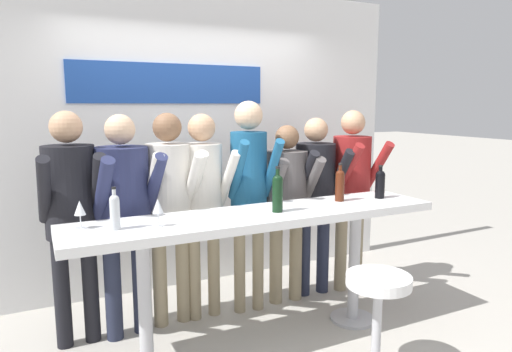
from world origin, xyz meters
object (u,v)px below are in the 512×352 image
(person_far_right, at_px, (315,187))
(wine_bottle_0, at_px, (340,184))
(person_center, at_px, (203,192))
(wine_glass_0, at_px, (158,207))
(person_far_left, at_px, (71,203))
(person_center_right, at_px, (249,181))
(bar_stool, at_px, (377,309))
(person_rightmost, at_px, (352,180))
(person_left, at_px, (124,203))
(wine_bottle_2, at_px, (278,191))
(wine_bottle_1, at_px, (380,183))
(tasting_table, at_px, (261,232))
(wine_bottle_3, at_px, (115,210))
(person_right, at_px, (287,195))
(wine_glass_1, at_px, (80,209))
(person_center_left, at_px, (170,196))

(person_far_right, bearing_deg, wine_bottle_0, -97.69)
(person_center, distance_m, wine_glass_0, 0.83)
(person_far_left, height_order, person_center_right, person_center_right)
(bar_stool, xyz_separation_m, person_rightmost, (0.74, 1.24, 0.60))
(bar_stool, xyz_separation_m, person_left, (-1.34, 1.24, 0.58))
(wine_bottle_2, bearing_deg, wine_bottle_1, 3.35)
(tasting_table, height_order, person_left, person_left)
(wine_glass_0, bearing_deg, person_rightmost, 17.03)
(person_far_right, distance_m, wine_glass_0, 1.73)
(tasting_table, bearing_deg, bar_stool, -54.68)
(tasting_table, relative_size, wine_bottle_3, 10.22)
(wine_bottle_3, xyz_separation_m, wine_glass_0, (0.25, -0.05, 0.00))
(bar_stool, xyz_separation_m, person_far_left, (-1.70, 1.27, 0.61))
(bar_stool, relative_size, person_right, 0.43)
(person_left, relative_size, wine_glass_1, 9.53)
(person_center, distance_m, person_rightmost, 1.45)
(tasting_table, relative_size, wine_bottle_0, 8.98)
(bar_stool, height_order, wine_bottle_0, wine_bottle_0)
(wine_bottle_2, bearing_deg, person_far_left, 154.98)
(person_center_right, relative_size, person_right, 1.13)
(person_center, bearing_deg, wine_bottle_2, -64.56)
(person_center_right, relative_size, wine_bottle_2, 5.45)
(person_center_right, height_order, wine_bottle_3, person_center_right)
(tasting_table, distance_m, wine_bottle_3, 1.04)
(wine_bottle_2, bearing_deg, person_center, 118.43)
(wine_bottle_2, distance_m, wine_bottle_3, 1.12)
(person_right, xyz_separation_m, person_far_right, (0.31, 0.03, 0.04))
(person_left, distance_m, wine_glass_1, 0.56)
(bar_stool, distance_m, person_far_right, 1.45)
(wine_bottle_3, bearing_deg, person_center, 37.44)
(person_far_left, bearing_deg, bar_stool, -37.69)
(person_center_left, bearing_deg, wine_bottle_3, -132.34)
(person_rightmost, bearing_deg, wine_bottle_0, -136.50)
(bar_stool, height_order, wine_bottle_2, wine_bottle_2)
(person_far_left, xyz_separation_m, person_right, (1.75, -0.02, -0.09))
(bar_stool, relative_size, person_center, 0.41)
(person_center_right, bearing_deg, person_center_left, -179.16)
(person_far_left, xyz_separation_m, wine_glass_1, (0.02, -0.48, 0.06))
(bar_stool, relative_size, wine_bottle_3, 2.58)
(tasting_table, relative_size, person_center_right, 1.52)
(person_center_left, bearing_deg, person_far_right, -2.52)
(person_center_right, bearing_deg, wine_glass_0, -140.65)
(person_center_left, bearing_deg, wine_bottle_1, -22.25)
(person_left, height_order, wine_glass_0, person_left)
(wine_glass_0, bearing_deg, person_center, 50.73)
(wine_glass_1, bearing_deg, wine_bottle_2, -6.16)
(person_center_right, relative_size, wine_bottle_3, 6.71)
(person_center_left, relative_size, wine_bottle_1, 6.24)
(wine_bottle_0, bearing_deg, person_rightmost, 44.16)
(bar_stool, xyz_separation_m, wine_bottle_0, (0.25, 0.76, 0.68))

